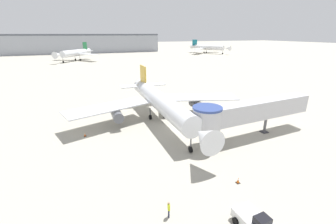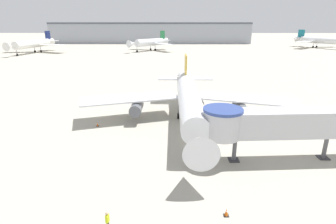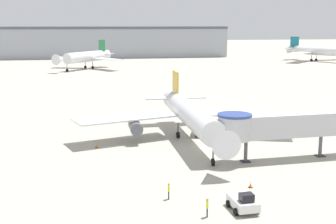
{
  "view_description": "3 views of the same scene",
  "coord_description": "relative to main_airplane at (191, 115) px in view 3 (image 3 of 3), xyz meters",
  "views": [
    {
      "loc": [
        -14.54,
        -31.9,
        15.42
      ],
      "look_at": [
        -2.81,
        -2.37,
        4.27
      ],
      "focal_mm": 24.0,
      "sensor_mm": 36.0,
      "label": 1
    },
    {
      "loc": [
        -4.21,
        -32.37,
        14.17
      ],
      "look_at": [
        -4.56,
        0.02,
        3.21
      ],
      "focal_mm": 28.0,
      "sensor_mm": 36.0,
      "label": 2
    },
    {
      "loc": [
        -16.27,
        -58.81,
        16.48
      ],
      "look_at": [
        -5.79,
        -1.09,
        5.35
      ],
      "focal_mm": 50.0,
      "sensor_mm": 36.0,
      "label": 3
    }
  ],
  "objects": [
    {
      "name": "jet_bridge",
      "position": [
        9.91,
        -10.8,
        0.56
      ],
      "size": [
        21.46,
        4.53,
        5.99
      ],
      "rotation": [
        0.0,
        0.0,
        0.06
      ],
      "color": "#B7B7BC",
      "rests_on": "ground_plane"
    },
    {
      "name": "main_airplane",
      "position": [
        0.0,
        0.0,
        0.0
      ],
      "size": [
        33.53,
        31.42,
        8.81
      ],
      "rotation": [
        0.0,
        0.0,
        -0.01
      ],
      "color": "silver",
      "rests_on": "ground_plane"
    },
    {
      "name": "background_jet_teal_tail",
      "position": [
        87.47,
        128.29,
        0.88
      ],
      "size": [
        34.18,
        34.81,
        10.54
      ],
      "rotation": [
        0.0,
        0.0,
        0.47
      ],
      "color": "white",
      "rests_on": "ground_plane"
    },
    {
      "name": "pushback_tug_white",
      "position": [
        -1.04,
        -25.39,
        -2.97
      ],
      "size": [
        2.43,
        3.54,
        1.83
      ],
      "rotation": [
        0.0,
        0.0,
        0.05
      ],
      "color": "silver",
      "rests_on": "ground_plane"
    },
    {
      "name": "traffic_cone_port_wing",
      "position": [
        -13.29,
        -1.29,
        -3.44
      ],
      "size": [
        0.38,
        0.38,
        0.64
      ],
      "color": "black",
      "rests_on": "ground_plane"
    },
    {
      "name": "ground_crew_wing_walker",
      "position": [
        -7.11,
        -21.55,
        -2.8
      ],
      "size": [
        0.24,
        0.34,
        1.63
      ],
      "rotation": [
        0.0,
        0.0,
        4.5
      ],
      "color": "#1E2338",
      "rests_on": "ground_plane"
    },
    {
      "name": "background_jet_green_tail",
      "position": [
        -13.77,
        110.1,
        0.82
      ],
      "size": [
        25.27,
        25.97,
        10.38
      ],
      "rotation": [
        0.0,
        0.0,
        -0.67
      ],
      "color": "silver",
      "rests_on": "ground_plane"
    },
    {
      "name": "ground_plane",
      "position": [
        1.55,
        -4.25,
        -3.75
      ],
      "size": [
        800.0,
        800.0,
        0.0
      ],
      "primitive_type": "plane",
      "color": "#A8A393"
    },
    {
      "name": "terminal_building",
      "position": [
        -18.17,
        170.75,
        3.79
      ],
      "size": [
        147.79,
        19.79,
        15.05
      ],
      "color": "#999EA8",
      "rests_on": "ground_plane"
    },
    {
      "name": "traffic_cone_starboard_wing",
      "position": [
        13.27,
        0.28,
        -3.45
      ],
      "size": [
        0.37,
        0.37,
        0.62
      ],
      "color": "black",
      "rests_on": "ground_plane"
    },
    {
      "name": "traffic_cone_near_nose",
      "position": [
        1.69,
        -19.88,
        -3.43
      ],
      "size": [
        0.4,
        0.4,
        0.67
      ],
      "color": "black",
      "rests_on": "ground_plane"
    },
    {
      "name": "ground_crew_marshaller",
      "position": [
        -4.59,
        -26.24,
        -2.75
      ],
      "size": [
        0.27,
        0.37,
        1.73
      ],
      "rotation": [
        0.0,
        0.0,
        1.31
      ],
      "color": "#1E2338",
      "rests_on": "ground_plane"
    }
  ]
}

